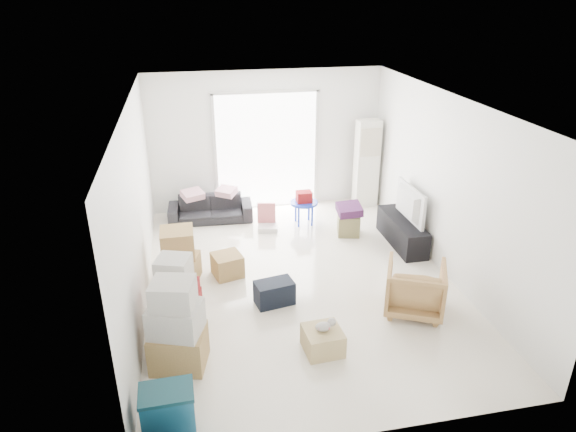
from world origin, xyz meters
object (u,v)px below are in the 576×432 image
Objects in this scene: ac_tower at (367,164)px; kids_table at (304,201)px; television at (404,216)px; armchair at (415,286)px; ottoman at (348,224)px; tv_console at (402,231)px; sofa at (210,205)px; storage_bins at (169,414)px; wood_crate at (323,340)px.

ac_tower reaches higher than kids_table.
television is at bearing -88.41° from ac_tower.
armchair reaches higher than ottoman.
sofa is at bearing 152.51° from tv_console.
sofa is (-3.18, 1.65, 0.08)m from tv_console.
tv_console is 1.75× the size of armchair.
storage_bins is at bearing -94.94° from sofa.
tv_console is 0.30m from television.
wood_crate is at bearing -72.25° from sofa.
kids_table reaches higher than sofa.
armchair is 3.18m from kids_table.
sofa is 2.44× the size of kids_table.
kids_table is 3.71m from wood_crate.
ac_tower is 1.62m from ottoman.
ac_tower reaches higher than ottoman.
television is at bearing -37.70° from kids_table.
television is 5.25m from storage_bins.
armchair is 2.48m from ottoman.
storage_bins reaches higher than wood_crate.
ac_tower reaches higher than storage_bins.
storage_bins is at bearing -117.61° from kids_table.
ac_tower is 1.84m from television.
tv_console is at bearing -88.41° from ac_tower.
television is 1.71× the size of storage_bins.
sofa is 4.31m from wood_crate.
sofa is 4.14× the size of ottoman.
sofa is 3.49× the size of wood_crate.
tv_console is (0.05, -1.80, -0.65)m from ac_tower.
tv_console is at bearing -24.45° from sofa.
ac_tower is at bearing 25.03° from kids_table.
ottoman reaches higher than wood_crate.
ac_tower is 1.12× the size of sofa.
ac_tower is at bearing 54.03° from storage_bins.
sofa is 4.39m from armchair.
storage_bins reaches higher than tv_console.
tv_console reaches higher than wood_crate.
armchair reaches higher than kids_table.
tv_console is 2.29× the size of storage_bins.
sofa is at bearing 61.78° from television.
armchair is at bearing -51.69° from sofa.
television is at bearing -24.45° from sofa.
armchair reaches higher than television.
tv_console is at bearing -37.70° from kids_table.
ac_tower is 1.63m from kids_table.
storage_bins is 0.93× the size of kids_table.
kids_table is (2.43, 4.64, 0.16)m from storage_bins.
ottoman is at bearing -41.35° from kids_table.
wood_crate is at bearing 139.55° from television.
kids_table reaches higher than wood_crate.
storage_bins reaches higher than television.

